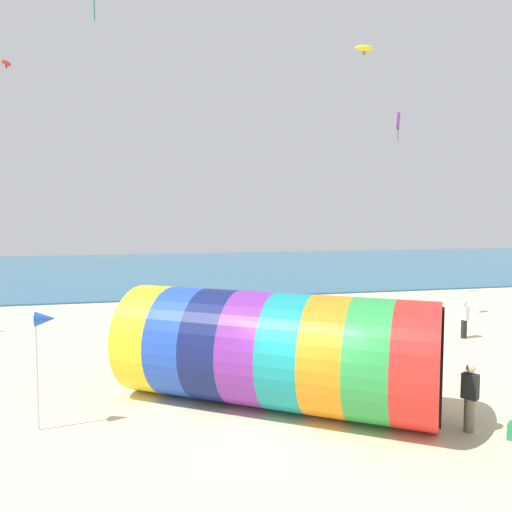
% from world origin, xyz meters
% --- Properties ---
extents(ground_plane, '(120.00, 120.00, 0.00)m').
position_xyz_m(ground_plane, '(0.00, 0.00, 0.00)').
color(ground_plane, beige).
extents(sea, '(120.00, 40.00, 0.10)m').
position_xyz_m(sea, '(0.00, 39.67, 0.05)').
color(sea, '#236084').
rests_on(sea, ground).
extents(giant_inflatable_tube, '(8.59, 7.26, 3.05)m').
position_xyz_m(giant_inflatable_tube, '(-0.08, 1.57, 1.52)').
color(giant_inflatable_tube, yellow).
rests_on(giant_inflatable_tube, ground).
extents(kite_handler, '(0.38, 0.42, 1.62)m').
position_xyz_m(kite_handler, '(3.93, -1.06, 0.82)').
color(kite_handler, '#726651').
rests_on(kite_handler, ground).
extents(kite_red_parafoil, '(0.54, 0.79, 0.38)m').
position_xyz_m(kite_red_parafoil, '(-9.80, 17.03, 12.81)').
color(kite_red_parafoil, red).
extents(kite_purple_diamond, '(0.43, 0.47, 1.35)m').
position_xyz_m(kite_purple_diamond, '(8.64, 10.90, 9.61)').
color(kite_purple_diamond, purple).
extents(kite_yellow_parafoil, '(1.20, 0.62, 0.61)m').
position_xyz_m(kite_yellow_parafoil, '(9.76, 17.05, 15.08)').
color(kite_yellow_parafoil, yellow).
extents(bystander_near_water, '(0.42, 0.37, 1.55)m').
position_xyz_m(bystander_near_water, '(-3.76, 9.04, 0.78)').
color(bystander_near_water, '#383D56').
rests_on(bystander_near_water, ground).
extents(bystander_mid_beach, '(0.28, 0.39, 1.60)m').
position_xyz_m(bystander_mid_beach, '(9.69, 7.00, 0.81)').
color(bystander_mid_beach, black).
rests_on(bystander_mid_beach, ground).
extents(beach_flag, '(0.47, 0.36, 2.84)m').
position_xyz_m(beach_flag, '(-5.74, 1.40, 2.53)').
color(beach_flag, silver).
rests_on(beach_flag, ground).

